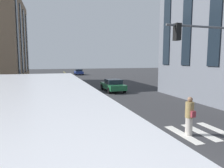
% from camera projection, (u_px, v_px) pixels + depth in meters
% --- Properties ---
extents(lane_centre_line, '(80.00, 0.16, 0.01)m').
position_uv_depth(lane_centre_line, '(83.00, 88.00, 25.01)').
color(lane_centre_line, '#D8C64C').
rests_on(lane_centre_line, ground_plane).
extents(crosswalk_marking, '(2.40, 8.45, 0.01)m').
position_uv_depth(crosswalk_marking, '(144.00, 139.00, 8.72)').
color(crosswalk_marking, silver).
rests_on(crosswalk_marking, ground_plane).
extents(car_silver_parked_b, '(3.90, 1.89, 1.40)m').
position_uv_depth(car_silver_parked_b, '(68.00, 82.00, 24.93)').
color(car_silver_parked_b, '#B7BABF').
rests_on(car_silver_parked_b, ground_plane).
extents(car_green_mid, '(4.40, 1.95, 1.37)m').
position_uv_depth(car_green_mid, '(113.00, 85.00, 22.27)').
color(car_green_mid, '#1E6038').
rests_on(car_green_mid, ground_plane).
extents(car_blue_far, '(4.40, 1.95, 1.37)m').
position_uv_depth(car_blue_far, '(79.00, 72.00, 48.17)').
color(car_blue_far, navy).
rests_on(car_blue_far, ground_plane).
extents(pedestrian_near, '(0.50, 0.38, 1.83)m').
position_uv_depth(pedestrian_near, '(112.00, 125.00, 7.84)').
color(pedestrian_near, maroon).
rests_on(pedestrian_near, ground_plane).
extents(pedestrian_companion, '(0.50, 0.38, 1.80)m').
position_uv_depth(pedestrian_companion, '(189.00, 116.00, 9.09)').
color(pedestrian_companion, beige).
rests_on(pedestrian_companion, ground_plane).
extents(traffic_light_mast, '(0.36, 4.59, 5.50)m').
position_uv_depth(traffic_light_mast, '(209.00, 52.00, 11.40)').
color(traffic_light_mast, '#595B60').
rests_on(traffic_light_mast, ground_plane).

